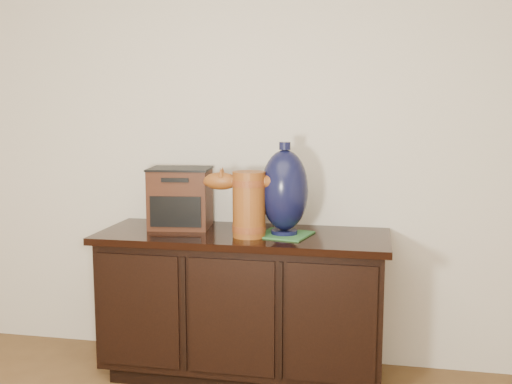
% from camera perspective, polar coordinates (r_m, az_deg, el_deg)
% --- Properties ---
extents(sideboard, '(1.46, 0.56, 0.75)m').
position_cam_1_polar(sideboard, '(3.12, -1.23, -10.55)').
color(sideboard, black).
rests_on(sideboard, ground).
extents(terracotta_vessel, '(0.45, 0.18, 0.32)m').
position_cam_1_polar(terracotta_vessel, '(2.90, -0.67, -0.78)').
color(terracotta_vessel, brown).
rests_on(terracotta_vessel, sideboard).
extents(tv_radio, '(0.34, 0.29, 0.32)m').
position_cam_1_polar(tv_radio, '(3.16, -7.22, -0.56)').
color(tv_radio, '#391A0E').
rests_on(tv_radio, sideboard).
extents(green_mat, '(0.29, 0.29, 0.01)m').
position_cam_1_polar(green_mat, '(2.98, 2.71, -4.05)').
color(green_mat, '#2D6431').
rests_on(green_mat, sideboard).
extents(lamp_base, '(0.28, 0.28, 0.45)m').
position_cam_1_polar(lamp_base, '(2.94, 2.73, 0.13)').
color(lamp_base, black).
rests_on(lamp_base, green_mat).
extents(spray_can, '(0.06, 0.06, 0.17)m').
position_cam_1_polar(spray_can, '(3.16, -0.91, -1.86)').
color(spray_can, '#5C1A0F').
rests_on(spray_can, sideboard).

